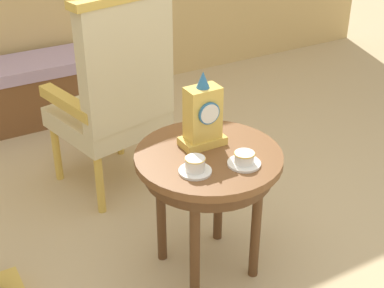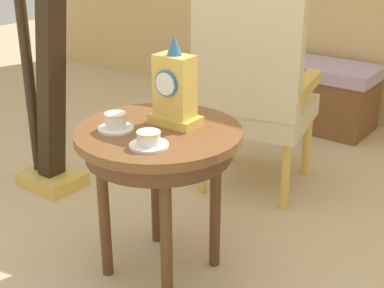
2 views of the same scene
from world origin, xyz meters
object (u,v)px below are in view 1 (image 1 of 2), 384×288
at_px(mantel_clock, 203,117).
at_px(window_bench, 22,93).
at_px(side_table, 208,170).
at_px(teacup_right, 244,159).
at_px(teacup_left, 195,166).
at_px(armchair, 116,93).

xyz_separation_m(mantel_clock, window_bench, (-0.36, 1.83, -0.52)).
relative_size(side_table, teacup_right, 4.57).
distance_m(teacup_right, window_bench, 2.14).
bearing_deg(teacup_right, window_bench, 101.53).
height_order(side_table, mantel_clock, mantel_clock).
height_order(teacup_left, armchair, armchair).
distance_m(teacup_right, mantel_clock, 0.26).
relative_size(armchair, window_bench, 1.12).
xyz_separation_m(side_table, window_bench, (-0.34, 1.91, -0.31)).
relative_size(side_table, armchair, 0.55).
height_order(teacup_left, teacup_right, teacup_left).
distance_m(armchair, window_bench, 1.19).
bearing_deg(side_table, teacup_left, -141.13).
distance_m(teacup_left, teacup_right, 0.21).
height_order(teacup_right, mantel_clock, mantel_clock).
bearing_deg(window_bench, teacup_right, -78.47).
bearing_deg(armchair, teacup_left, -92.76).
xyz_separation_m(teacup_left, window_bench, (-0.22, 2.01, -0.42)).
xyz_separation_m(side_table, teacup_left, (-0.12, -0.10, 0.11)).
bearing_deg(window_bench, armchair, -76.55).
bearing_deg(teacup_right, side_table, 118.38).
height_order(side_table, window_bench, side_table).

